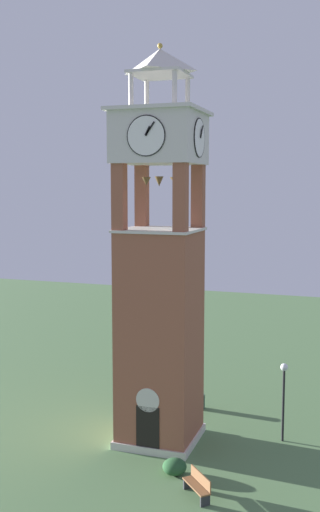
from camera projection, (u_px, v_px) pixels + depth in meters
ground at (160, 439)px, 28.33m from camera, size 80.00×80.00×0.00m
clock_tower at (160, 285)px, 27.44m from camera, size 3.99×3.99×18.33m
park_bench at (198, 485)px, 23.06m from camera, size 1.41×1.47×0.95m
lamp_post at (284, 387)px, 27.87m from camera, size 0.36×0.36×3.79m
trash_bin at (200, 401)px, 32.21m from camera, size 0.52×0.52×0.80m
shrub_near_entry at (175, 467)px, 24.89m from camera, size 1.02×1.02×0.66m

